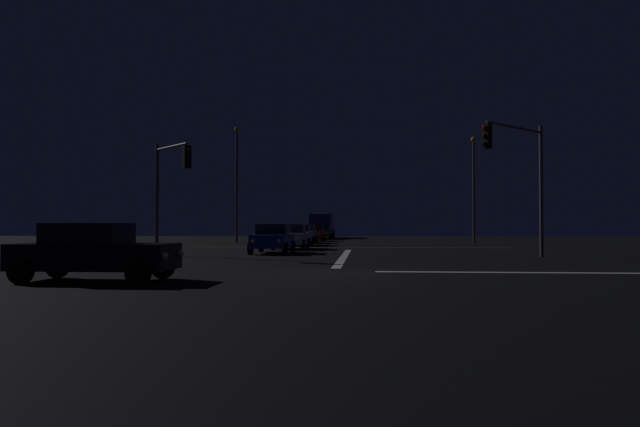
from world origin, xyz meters
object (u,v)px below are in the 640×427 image
at_px(streetlamp_right_far, 474,182).
at_px(sedan_blue, 273,238).
at_px(traffic_signal_nw, 170,177).
at_px(sedan_orange, 304,234).
at_px(sedan_green, 322,232).
at_px(streetlamp_left_far, 237,176).
at_px(sedan_white, 299,235).
at_px(traffic_signal_ne, 519,163).
at_px(sedan_silver, 291,236).
at_px(sedan_black_crossing, 94,252).
at_px(box_truck, 322,224).
at_px(sedan_red, 314,233).

bearing_deg(streetlamp_right_far, sedan_blue, -127.13).
relative_size(traffic_signal_nw, streetlamp_right_far, 0.62).
height_order(sedan_blue, sedan_orange, same).
height_order(sedan_blue, sedan_green, same).
distance_m(streetlamp_left_far, streetlamp_right_far, 20.17).
bearing_deg(sedan_orange, sedan_white, -87.97).
distance_m(sedan_orange, traffic_signal_ne, 25.41).
bearing_deg(sedan_silver, sedan_blue, -93.20).
distance_m(sedan_blue, traffic_signal_ne, 13.10).
height_order(sedan_blue, sedan_black_crossing, same).
bearing_deg(sedan_white, sedan_blue, -90.17).
height_order(sedan_black_crossing, traffic_signal_nw, traffic_signal_nw).
bearing_deg(box_truck, sedan_white, -89.59).
xyz_separation_m(sedan_silver, streetlamp_left_far, (-6.44, 13.04, 4.92)).
xyz_separation_m(sedan_green, streetlamp_right_far, (13.66, -12.68, 4.36)).
bearing_deg(traffic_signal_nw, streetlamp_right_far, 50.23).
height_order(sedan_green, sedan_black_crossing, same).
bearing_deg(traffic_signal_nw, sedan_orange, 78.87).
relative_size(sedan_white, sedan_orange, 1.00).
xyz_separation_m(sedan_orange, box_truck, (0.03, 20.24, 0.91)).
height_order(sedan_silver, traffic_signal_ne, traffic_signal_ne).
xyz_separation_m(sedan_white, sedan_black_crossing, (-2.35, -27.87, 0.00)).
relative_size(sedan_white, streetlamp_right_far, 0.48).
bearing_deg(sedan_blue, sedan_silver, 86.80).
xyz_separation_m(sedan_red, box_truck, (-0.20, 13.70, 0.91)).
distance_m(sedan_green, streetlamp_right_far, 19.14).
height_order(traffic_signal_ne, streetlamp_right_far, streetlamp_right_far).
xyz_separation_m(sedan_silver, traffic_signal_ne, (11.65, -9.53, 3.52)).
xyz_separation_m(box_truck, sedan_black_crossing, (-2.16, -54.15, -0.91)).
distance_m(sedan_white, sedan_black_crossing, 27.97).
bearing_deg(sedan_black_crossing, sedan_silver, 83.01).
height_order(sedan_orange, traffic_signal_ne, traffic_signal_ne).
distance_m(sedan_white, sedan_green, 19.25).
relative_size(sedan_silver, box_truck, 0.52).
height_order(sedan_blue, traffic_signal_nw, traffic_signal_nw).
height_order(box_truck, traffic_signal_ne, traffic_signal_ne).
xyz_separation_m(sedan_white, traffic_signal_ne, (11.92, -16.00, 3.52)).
relative_size(sedan_orange, box_truck, 0.52).
relative_size(sedan_orange, traffic_signal_nw, 0.78).
bearing_deg(traffic_signal_ne, traffic_signal_nw, 178.68).
distance_m(traffic_signal_ne, streetlamp_left_far, 28.96).
bearing_deg(traffic_signal_ne, sedan_red, 112.62).
height_order(sedan_silver, traffic_signal_nw, traffic_signal_nw).
xyz_separation_m(sedan_orange, sedan_green, (0.55, 13.20, 0.00)).
bearing_deg(sedan_orange, sedan_red, 87.99).
bearing_deg(sedan_red, sedan_blue, -90.12).
relative_size(traffic_signal_ne, streetlamp_left_far, 0.62).
bearing_deg(traffic_signal_nw, sedan_black_crossing, -80.15).
distance_m(traffic_signal_nw, traffic_signal_ne, 16.41).
distance_m(box_truck, traffic_signal_ne, 44.06).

